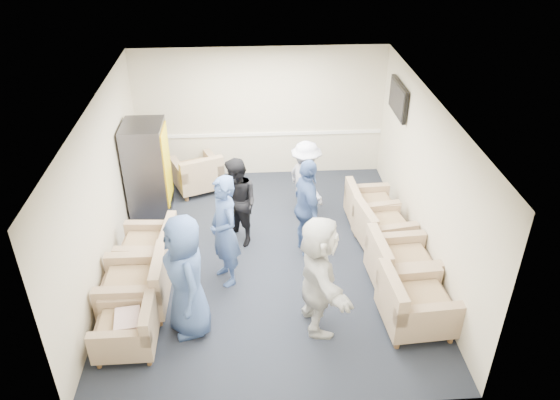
{
  "coord_description": "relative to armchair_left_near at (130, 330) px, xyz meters",
  "views": [
    {
      "loc": [
        -0.26,
        -7.29,
        5.54
      ],
      "look_at": [
        0.22,
        0.2,
        0.99
      ],
      "focal_mm": 35.0,
      "sensor_mm": 36.0,
      "label": 1
    }
  ],
  "objects": [
    {
      "name": "person_mid_left",
      "position": [
        1.25,
        1.37,
        0.59
      ],
      "size": [
        0.67,
        0.79,
        1.82
      ],
      "primitive_type": "imported",
      "rotation": [
        0.0,
        0.0,
        -1.14
      ],
      "color": "#3A548C",
      "rests_on": "floor"
    },
    {
      "name": "person_back_right",
      "position": [
        2.67,
        3.13,
        0.43
      ],
      "size": [
        0.91,
        1.12,
        1.5
      ],
      "primitive_type": "imported",
      "rotation": [
        0.0,
        0.0,
        2.0
      ],
      "color": "silver",
      "rests_on": "floor"
    },
    {
      "name": "pillow",
      "position": [
        -0.01,
        -0.0,
        0.17
      ],
      "size": [
        0.38,
        0.47,
        0.12
      ],
      "primitive_type": "cube",
      "rotation": [
        0.0,
        0.0,
        -1.43
      ],
      "color": "beige",
      "rests_on": "armchair_left_near"
    },
    {
      "name": "armchair_right_midnear",
      "position": [
        3.87,
        1.06,
        0.06
      ],
      "size": [
        0.99,
        0.99,
        0.75
      ],
      "rotation": [
        0.0,
        0.0,
        1.64
      ],
      "color": "#997E62",
      "rests_on": "floor"
    },
    {
      "name": "armchair_left_far",
      "position": [
        0.05,
        1.76,
        0.03
      ],
      "size": [
        0.92,
        0.92,
        0.69
      ],
      "rotation": [
        0.0,
        0.0,
        -1.64
      ],
      "color": "#997E62",
      "rests_on": "floor"
    },
    {
      "name": "person_mid_right",
      "position": [
        2.57,
        2.03,
        0.54
      ],
      "size": [
        0.61,
        1.07,
        1.71
      ],
      "primitive_type": "imported",
      "rotation": [
        0.0,
        0.0,
        1.77
      ],
      "color": "#3A548C",
      "rests_on": "floor"
    },
    {
      "name": "chair_rail",
      "position": [
        1.91,
        4.87,
        0.58
      ],
      "size": [
        4.98,
        0.04,
        0.06
      ],
      "primitive_type": "cube",
      "color": "white",
      "rests_on": "back_wall"
    },
    {
      "name": "person_front_left",
      "position": [
        0.77,
        0.33,
        0.6
      ],
      "size": [
        0.84,
        1.04,
        1.84
      ],
      "primitive_type": "imported",
      "rotation": [
        0.0,
        0.0,
        -1.24
      ],
      "color": "#3A548C",
      "rests_on": "floor"
    },
    {
      "name": "backpack",
      "position": [
        0.59,
        1.89,
        -0.09
      ],
      "size": [
        0.29,
        0.23,
        0.44
      ],
      "rotation": [
        0.0,
        0.0,
        -0.17
      ],
      "color": "black",
      "rests_on": "floor"
    },
    {
      "name": "armchair_right_far",
      "position": [
        3.77,
        2.81,
        0.01
      ],
      "size": [
        0.86,
        0.86,
        0.65
      ],
      "rotation": [
        0.0,
        0.0,
        1.62
      ],
      "color": "#997E62",
      "rests_on": "floor"
    },
    {
      "name": "armchair_left_mid",
      "position": [
        0.0,
        0.79,
        0.06
      ],
      "size": [
        0.95,
        0.95,
        0.75
      ],
      "rotation": [
        0.0,
        0.0,
        -1.58
      ],
      "color": "#997E62",
      "rests_on": "floor"
    },
    {
      "name": "armchair_corner",
      "position": [
        0.63,
        4.22,
        0.03
      ],
      "size": [
        1.13,
        1.13,
        0.69
      ],
      "rotation": [
        0.0,
        0.0,
        3.53
      ],
      "color": "#997E62",
      "rests_on": "floor"
    },
    {
      "name": "floor",
      "position": [
        1.91,
        1.89,
        -0.32
      ],
      "size": [
        6.0,
        6.0,
        0.0
      ],
      "primitive_type": "plane",
      "color": "black",
      "rests_on": "ground"
    },
    {
      "name": "armchair_right_midfar",
      "position": [
        3.84,
        2.11,
        0.02
      ],
      "size": [
        0.97,
        0.97,
        0.68
      ],
      "rotation": [
        0.0,
        0.0,
        1.73
      ],
      "color": "#997E62",
      "rests_on": "floor"
    },
    {
      "name": "armchair_right_near",
      "position": [
        3.86,
        0.17,
        0.06
      ],
      "size": [
        1.0,
        1.0,
        0.75
      ],
      "rotation": [
        0.0,
        0.0,
        1.64
      ],
      "color": "#997E62",
      "rests_on": "floor"
    },
    {
      "name": "armchair_left_near",
      "position": [
        0.0,
        0.0,
        0.0
      ],
      "size": [
        0.8,
        0.8,
        0.64
      ],
      "rotation": [
        0.0,
        0.0,
        -1.56
      ],
      "color": "#997E62",
      "rests_on": "floor"
    },
    {
      "name": "person_back_left",
      "position": [
        1.44,
        2.38,
        0.47
      ],
      "size": [
        0.95,
        0.97,
        1.57
      ],
      "primitive_type": "imported",
      "rotation": [
        0.0,
        0.0,
        -0.88
      ],
      "color": "black",
      "rests_on": "floor"
    },
    {
      "name": "right_wall",
      "position": [
        4.41,
        1.89,
        1.03
      ],
      "size": [
        0.02,
        6.0,
        2.7
      ],
      "primitive_type": "cube",
      "color": "beige",
      "rests_on": "floor"
    },
    {
      "name": "vending_machine",
      "position": [
        -0.18,
        3.46,
        0.57
      ],
      "size": [
        0.72,
        0.84,
        1.78
      ],
      "color": "#4D4C54",
      "rests_on": "floor"
    },
    {
      "name": "tv",
      "position": [
        4.35,
        3.69,
        1.73
      ],
      "size": [
        0.1,
        1.0,
        0.58
      ],
      "color": "black",
      "rests_on": "right_wall"
    },
    {
      "name": "front_wall",
      "position": [
        1.91,
        -1.11,
        1.03
      ],
      "size": [
        5.0,
        0.02,
        2.7
      ],
      "primitive_type": "cube",
      "color": "beige",
      "rests_on": "floor"
    },
    {
      "name": "back_wall",
      "position": [
        1.91,
        4.89,
        1.03
      ],
      "size": [
        5.0,
        0.02,
        2.7
      ],
      "primitive_type": "cube",
      "color": "beige",
      "rests_on": "floor"
    },
    {
      "name": "ceiling",
      "position": [
        1.91,
        1.89,
        2.38
      ],
      "size": [
        6.0,
        6.0,
        0.0
      ],
      "primitive_type": "plane",
      "rotation": [
        3.14,
        0.0,
        0.0
      ],
      "color": "white",
      "rests_on": "back_wall"
    },
    {
      "name": "left_wall",
      "position": [
        -0.59,
        1.89,
        1.03
      ],
      "size": [
        0.02,
        6.0,
        2.7
      ],
      "primitive_type": "cube",
      "color": "beige",
      "rests_on": "floor"
    },
    {
      "name": "person_front_right",
      "position": [
        2.54,
        0.28,
        0.57
      ],
      "size": [
        0.71,
        1.7,
        1.78
      ],
      "primitive_type": "imported",
      "rotation": [
        0.0,
        0.0,
        1.68
      ],
      "color": "silver",
      "rests_on": "floor"
    }
  ]
}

